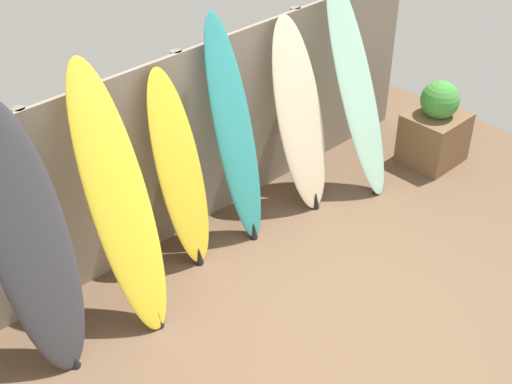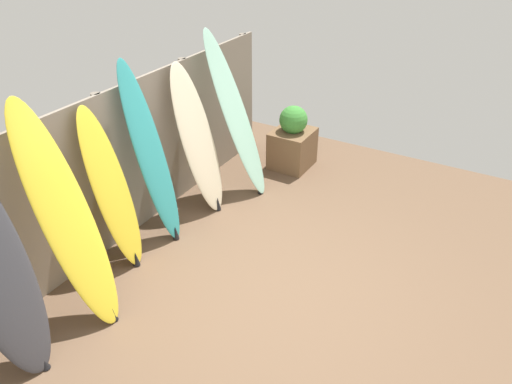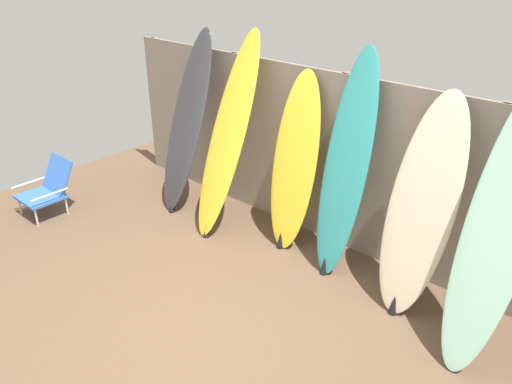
# 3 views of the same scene
# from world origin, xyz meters

# --- Properties ---
(ground) EXTENTS (7.68, 7.68, 0.00)m
(ground) POSITION_xyz_m (0.00, 0.00, 0.00)
(ground) COLOR brown
(fence_back) EXTENTS (6.08, 0.11, 1.80)m
(fence_back) POSITION_xyz_m (-0.00, 2.01, 0.90)
(fence_back) COLOR gray
(fence_back) RESTS_ON ground
(surfboard_charcoal_0) EXTENTS (0.67, 0.82, 2.07)m
(surfboard_charcoal_0) POSITION_xyz_m (-1.77, 1.55, 1.03)
(surfboard_charcoal_0) COLOR #38383D
(surfboard_charcoal_0) RESTS_ON ground
(surfboard_yellow_1) EXTENTS (0.56, 0.91, 2.13)m
(surfboard_yellow_1) POSITION_xyz_m (-1.05, 1.49, 1.05)
(surfboard_yellow_1) COLOR yellow
(surfboard_yellow_1) RESTS_ON ground
(surfboard_yellow_2) EXTENTS (0.54, 0.53, 1.82)m
(surfboard_yellow_2) POSITION_xyz_m (-0.31, 1.69, 0.89)
(surfboard_yellow_2) COLOR yellow
(surfboard_yellow_2) RESTS_ON ground
(surfboard_teal_3) EXTENTS (0.46, 0.60, 2.12)m
(surfboard_teal_3) POSITION_xyz_m (0.30, 1.66, 1.04)
(surfboard_teal_3) COLOR teal
(surfboard_teal_3) RESTS_ON ground
(surfboard_cream_4) EXTENTS (0.57, 0.61, 1.88)m
(surfboard_cream_4) POSITION_xyz_m (1.08, 1.60, 0.93)
(surfboard_cream_4) COLOR beige
(surfboard_cream_4) RESTS_ON ground
(surfboard_seafoam_5) EXTENTS (0.49, 0.89, 2.15)m
(surfboard_seafoam_5) POSITION_xyz_m (1.72, 1.45, 1.06)
(surfboard_seafoam_5) COLOR #9ED6BC
(surfboard_seafoam_5) RESTS_ON ground
(planter_box) EXTENTS (0.62, 0.55, 0.95)m
(planter_box) POSITION_xyz_m (2.67, 1.07, 0.40)
(planter_box) COLOR brown
(planter_box) RESTS_ON ground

